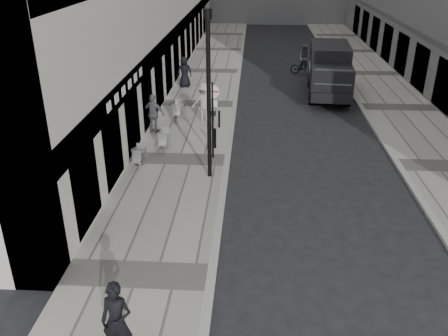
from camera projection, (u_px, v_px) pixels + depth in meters
The scene contains 15 objects.
sidewalk at pixel (199, 104), 26.67m from camera, with size 4.00×60.00×0.12m, color gray.
far_sidewalk at pixel (398, 108), 26.05m from camera, with size 4.00×60.00×0.12m, color gray.
walking_man at pixel (117, 321), 9.92m from camera, with size 0.68×0.45×1.88m, color black.
sign_post at pixel (213, 110), 18.98m from camera, with size 0.55×0.11×3.22m.
lamppost at pixel (209, 89), 16.83m from camera, with size 0.28×0.28×6.18m.
bollard_near at pixel (219, 120), 22.97m from camera, with size 0.11×0.11×0.79m, color black.
bollard_far at pixel (215, 139), 20.63m from camera, with size 0.11×0.11×0.85m, color black.
panel_van at pixel (329, 68), 27.87m from camera, with size 2.73×6.22×2.85m.
cyclist at pixel (304, 63), 32.66m from camera, with size 2.01×1.23×2.05m.
pedestrian_a at pixel (154, 114), 22.07m from camera, with size 1.10×0.46×1.88m, color #545458.
pedestrian_b at pixel (204, 102), 23.57m from camera, with size 1.27×0.73×1.96m, color gray.
pedestrian_c at pixel (184, 72), 29.32m from camera, with size 0.92×0.60×1.88m, color black.
cafe_table_near at pixel (164, 139), 20.57m from camera, with size 0.64×1.45×0.82m.
cafe_table_mid at pixel (139, 156), 19.02m from camera, with size 0.62×1.39×0.79m.
cafe_table_far at pixel (178, 110), 24.12m from camera, with size 0.67×1.51×0.86m.
Camera 1 is at (0.98, -7.51, 8.20)m, focal length 38.00 mm.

